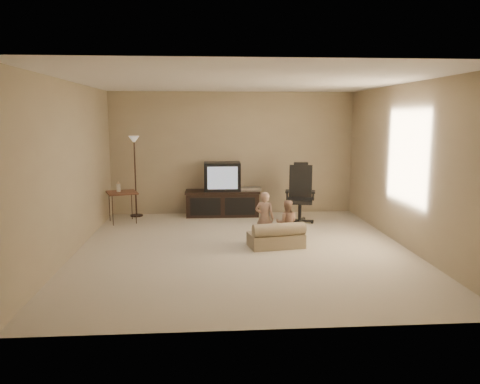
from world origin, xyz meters
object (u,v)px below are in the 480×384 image
(child_sofa, at_px, (277,237))
(toddler_left, at_px, (265,218))
(floor_lamp, at_px, (135,158))
(side_table, at_px, (122,193))
(toddler_right, at_px, (287,223))
(office_chair, at_px, (300,201))
(tv_stand, at_px, (223,194))

(child_sofa, bearing_deg, toddler_left, 116.62)
(toddler_left, bearing_deg, floor_lamp, -24.44)
(side_table, height_order, toddler_left, toddler_left)
(floor_lamp, distance_m, toddler_right, 3.67)
(child_sofa, height_order, toddler_left, toddler_left)
(floor_lamp, xyz_separation_m, child_sofa, (2.50, -2.50, -1.02))
(child_sofa, relative_size, toddler_right, 1.24)
(floor_lamp, bearing_deg, side_table, -108.30)
(floor_lamp, bearing_deg, office_chair, -14.10)
(side_table, distance_m, toddler_left, 3.05)
(toddler_left, bearing_deg, side_table, -14.54)
(child_sofa, xyz_separation_m, toddler_right, (0.17, 0.12, 0.19))
(tv_stand, relative_size, floor_lamp, 0.94)
(tv_stand, bearing_deg, side_table, -165.03)
(toddler_left, xyz_separation_m, toddler_right, (0.34, -0.10, -0.06))
(office_chair, distance_m, side_table, 3.39)
(side_table, distance_m, toddler_right, 3.39)
(tv_stand, bearing_deg, child_sofa, -72.40)
(side_table, bearing_deg, floor_lamp, 71.70)
(tv_stand, distance_m, floor_lamp, 1.90)
(office_chair, height_order, child_sofa, office_chair)
(office_chair, relative_size, floor_lamp, 0.70)
(child_sofa, height_order, toddler_right, toddler_right)
(child_sofa, xyz_separation_m, toddler_left, (-0.16, 0.22, 0.25))
(floor_lamp, distance_m, child_sofa, 3.68)
(side_table, relative_size, toddler_right, 1.11)
(office_chair, relative_size, toddler_right, 1.59)
(toddler_right, bearing_deg, child_sofa, 42.04)
(tv_stand, xyz_separation_m, office_chair, (1.45, -0.74, -0.04))
(floor_lamp, relative_size, toddler_right, 2.26)
(toddler_left, bearing_deg, tv_stand, -55.43)
(tv_stand, height_order, child_sofa, tv_stand)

